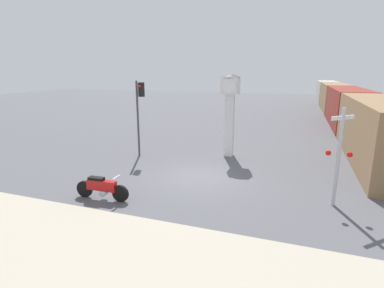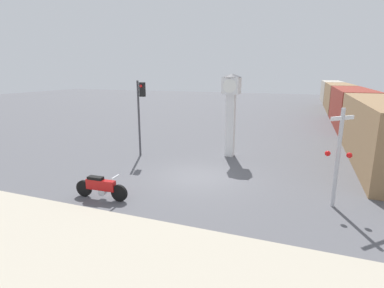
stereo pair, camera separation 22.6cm
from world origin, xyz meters
The scene contains 7 objects.
ground_plane centered at (0.00, 0.00, 0.00)m, with size 120.00×120.00×0.00m, color #56565B.
sidewalk_strip centered at (0.00, -7.68, 0.05)m, with size 36.00×6.00×0.10m.
motorcycle centered at (-2.81, -3.68, 0.48)m, with size 2.27×0.49×1.00m.
clock_tower centered at (0.43, 4.21, 3.16)m, with size 1.13×1.13×4.79m.
freight_train centered at (8.44, 24.54, 1.70)m, with size 2.80×49.18×3.40m.
traffic_light centered at (-4.44, 2.40, 3.02)m, with size 0.50×0.35×4.40m.
railroad_crossing_signal centered at (5.67, -1.23, 2.00)m, with size 0.90×0.82×3.66m.
Camera 1 is at (4.17, -12.79, 4.86)m, focal length 28.00 mm.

